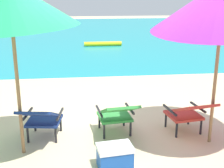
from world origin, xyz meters
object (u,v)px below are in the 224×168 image
beach_umbrella_right (223,4)px  cooler_box (115,156)px  beach_umbrella_left (10,5)px  swim_buoy (103,44)px  lounge_chair_left (41,118)px  lounge_chair_right (189,112)px  lounge_chair_center (117,113)px

beach_umbrella_right → cooler_box: beach_umbrella_right is taller
beach_umbrella_left → swim_buoy: bearing=77.8°
lounge_chair_left → lounge_chair_right: 2.36m
lounge_chair_center → cooler_box: 0.95m
swim_buoy → beach_umbrella_left: beach_umbrella_left is taller
beach_umbrella_right → cooler_box: bearing=-160.3°
beach_umbrella_left → beach_umbrella_right: bearing=0.4°
lounge_chair_center → beach_umbrella_right: (1.43, -0.34, 1.71)m
swim_buoy → lounge_chair_left: bearing=-101.1°
cooler_box → lounge_chair_left: bearing=140.4°
lounge_chair_center → beach_umbrella_right: beach_umbrella_right is taller
swim_buoy → lounge_chair_left: size_ratio=1.70×
lounge_chair_right → cooler_box: 1.58m
lounge_chair_center → lounge_chair_right: size_ratio=0.98×
swim_buoy → lounge_chair_center: lounge_chair_center is taller
lounge_chair_left → cooler_box: 1.38m
swim_buoy → lounge_chair_right: 8.67m
lounge_chair_left → lounge_chair_center: size_ratio=1.01×
beach_umbrella_left → beach_umbrella_right: size_ratio=0.86×
swim_buoy → beach_umbrella_left: bearing=-102.2°
lounge_chair_left → swim_buoy: bearing=78.9°
lounge_chair_center → beach_umbrella_right: 2.25m
lounge_chair_center → beach_umbrella_left: 2.27m
lounge_chair_right → beach_umbrella_left: size_ratio=0.38×
beach_umbrella_left → lounge_chair_right: bearing=6.4°
cooler_box → swim_buoy: bearing=86.1°
lounge_chair_center → beach_umbrella_right: size_ratio=0.32×
swim_buoy → beach_umbrella_left: (-1.93, -8.93, 2.02)m
lounge_chair_left → cooler_box: (1.05, -0.86, -0.24)m
lounge_chair_right → beach_umbrella_left: (-2.61, -0.29, 1.72)m
lounge_chair_center → cooler_box: lounge_chair_center is taller
lounge_chair_right → beach_umbrella_left: beach_umbrella_left is taller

